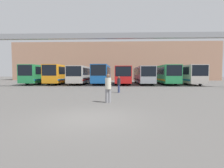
{
  "coord_description": "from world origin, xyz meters",
  "views": [
    {
      "loc": [
        1.26,
        -7.1,
        1.85
      ],
      "look_at": [
        0.19,
        18.86,
        0.3
      ],
      "focal_mm": 28.0,
      "sensor_mm": 36.0,
      "label": 1
    }
  ],
  "objects_px": {
    "bus_slot_7": "(186,74)",
    "bus_slot_3": "(102,73)",
    "bus_slot_1": "(61,73)",
    "pedestrian_near_left": "(119,84)",
    "bus_slot_6": "(164,74)",
    "pedestrian_near_right": "(108,87)",
    "bus_slot_2": "(81,74)",
    "bus_slot_4": "(123,74)",
    "bus_slot_0": "(42,73)",
    "bus_slot_5": "(143,74)"
  },
  "relations": [
    {
      "from": "bus_slot_7",
      "to": "bus_slot_3",
      "type": "bearing_deg",
      "value": 179.53
    },
    {
      "from": "bus_slot_1",
      "to": "pedestrian_near_left",
      "type": "relative_size",
      "value": 6.69
    },
    {
      "from": "bus_slot_6",
      "to": "bus_slot_7",
      "type": "bearing_deg",
      "value": -12.34
    },
    {
      "from": "pedestrian_near_right",
      "to": "bus_slot_6",
      "type": "bearing_deg",
      "value": -130.01
    },
    {
      "from": "bus_slot_2",
      "to": "bus_slot_4",
      "type": "relative_size",
      "value": 1.01
    },
    {
      "from": "bus_slot_0",
      "to": "bus_slot_3",
      "type": "xyz_separation_m",
      "value": [
        11.19,
        -0.36,
        0.01
      ]
    },
    {
      "from": "bus_slot_7",
      "to": "bus_slot_5",
      "type": "bearing_deg",
      "value": 173.89
    },
    {
      "from": "bus_slot_3",
      "to": "bus_slot_4",
      "type": "relative_size",
      "value": 1.06
    },
    {
      "from": "bus_slot_2",
      "to": "bus_slot_6",
      "type": "relative_size",
      "value": 0.85
    },
    {
      "from": "bus_slot_2",
      "to": "bus_slot_0",
      "type": "bearing_deg",
      "value": 175.22
    },
    {
      "from": "bus_slot_5",
      "to": "bus_slot_7",
      "type": "height_order",
      "value": "bus_slot_7"
    },
    {
      "from": "bus_slot_0",
      "to": "bus_slot_6",
      "type": "relative_size",
      "value": 0.95
    },
    {
      "from": "bus_slot_1",
      "to": "bus_slot_2",
      "type": "bearing_deg",
      "value": -0.71
    },
    {
      "from": "bus_slot_2",
      "to": "pedestrian_near_left",
      "type": "distance_m",
      "value": 15.81
    },
    {
      "from": "pedestrian_near_left",
      "to": "bus_slot_5",
      "type": "bearing_deg",
      "value": 176.0
    },
    {
      "from": "bus_slot_1",
      "to": "bus_slot_0",
      "type": "bearing_deg",
      "value": 171.2
    },
    {
      "from": "bus_slot_4",
      "to": "pedestrian_near_left",
      "type": "bearing_deg",
      "value": -92.57
    },
    {
      "from": "pedestrian_near_left",
      "to": "bus_slot_2",
      "type": "bearing_deg",
      "value": -142.31
    },
    {
      "from": "bus_slot_4",
      "to": "bus_slot_6",
      "type": "distance_m",
      "value": 7.53
    },
    {
      "from": "bus_slot_6",
      "to": "bus_slot_1",
      "type": "bearing_deg",
      "value": -177.21
    },
    {
      "from": "bus_slot_7",
      "to": "bus_slot_1",
      "type": "bearing_deg",
      "value": -179.77
    },
    {
      "from": "bus_slot_0",
      "to": "bus_slot_5",
      "type": "distance_m",
      "value": 18.66
    },
    {
      "from": "bus_slot_2",
      "to": "pedestrian_near_right",
      "type": "bearing_deg",
      "value": -73.02
    },
    {
      "from": "bus_slot_3",
      "to": "bus_slot_5",
      "type": "bearing_deg",
      "value": 5.18
    },
    {
      "from": "bus_slot_7",
      "to": "pedestrian_near_right",
      "type": "relative_size",
      "value": 5.91
    },
    {
      "from": "bus_slot_1",
      "to": "bus_slot_6",
      "type": "relative_size",
      "value": 0.85
    },
    {
      "from": "bus_slot_4",
      "to": "pedestrian_near_right",
      "type": "bearing_deg",
      "value": -93.71
    },
    {
      "from": "bus_slot_1",
      "to": "bus_slot_2",
      "type": "xyz_separation_m",
      "value": [
        3.73,
        -0.05,
        -0.11
      ]
    },
    {
      "from": "bus_slot_5",
      "to": "pedestrian_near_right",
      "type": "xyz_separation_m",
      "value": [
        -5.04,
        -21.11,
        -0.78
      ]
    },
    {
      "from": "bus_slot_0",
      "to": "bus_slot_7",
      "type": "xyz_separation_m",
      "value": [
        26.12,
        -0.49,
        -0.03
      ]
    },
    {
      "from": "bus_slot_0",
      "to": "bus_slot_7",
      "type": "bearing_deg",
      "value": -1.07
    },
    {
      "from": "bus_slot_0",
      "to": "bus_slot_5",
      "type": "relative_size",
      "value": 0.95
    },
    {
      "from": "bus_slot_4",
      "to": "pedestrian_near_left",
      "type": "distance_m",
      "value": 14.24
    },
    {
      "from": "bus_slot_6",
      "to": "pedestrian_near_right",
      "type": "distance_m",
      "value": 22.89
    },
    {
      "from": "bus_slot_0",
      "to": "bus_slot_7",
      "type": "distance_m",
      "value": 26.12
    },
    {
      "from": "bus_slot_1",
      "to": "bus_slot_7",
      "type": "bearing_deg",
      "value": 0.23
    },
    {
      "from": "pedestrian_near_left",
      "to": "bus_slot_3",
      "type": "bearing_deg",
      "value": -155.88
    },
    {
      "from": "bus_slot_7",
      "to": "bus_slot_2",
      "type": "bearing_deg",
      "value": -179.58
    },
    {
      "from": "bus_slot_4",
      "to": "pedestrian_near_right",
      "type": "height_order",
      "value": "bus_slot_4"
    },
    {
      "from": "bus_slot_5",
      "to": "pedestrian_near_left",
      "type": "xyz_separation_m",
      "value": [
        -4.37,
        -15.17,
        -0.91
      ]
    },
    {
      "from": "bus_slot_2",
      "to": "bus_slot_4",
      "type": "distance_m",
      "value": 7.46
    },
    {
      "from": "bus_slot_3",
      "to": "pedestrian_near_left",
      "type": "xyz_separation_m",
      "value": [
        3.09,
        -14.49,
        -1.05
      ]
    },
    {
      "from": "bus_slot_0",
      "to": "bus_slot_6",
      "type": "distance_m",
      "value": 22.39
    },
    {
      "from": "bus_slot_6",
      "to": "bus_slot_3",
      "type": "bearing_deg",
      "value": -176.45
    },
    {
      "from": "bus_slot_0",
      "to": "bus_slot_2",
      "type": "distance_m",
      "value": 7.49
    },
    {
      "from": "bus_slot_1",
      "to": "bus_slot_3",
      "type": "xyz_separation_m",
      "value": [
        7.46,
        0.21,
        0.01
      ]
    },
    {
      "from": "bus_slot_3",
      "to": "bus_slot_6",
      "type": "distance_m",
      "value": 11.22
    },
    {
      "from": "bus_slot_1",
      "to": "bus_slot_4",
      "type": "height_order",
      "value": "bus_slot_1"
    },
    {
      "from": "bus_slot_3",
      "to": "bus_slot_4",
      "type": "bearing_deg",
      "value": -4.6
    },
    {
      "from": "bus_slot_1",
      "to": "bus_slot_4",
      "type": "bearing_deg",
      "value": -0.44
    }
  ]
}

